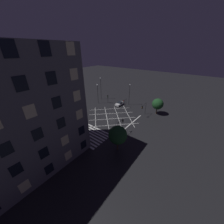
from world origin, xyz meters
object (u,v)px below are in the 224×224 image
Objects in this scene: street_lamp_east at (98,90)px; street_tree_near at (158,104)px; traffic_light_median_north at (125,102)px; traffic_light_sw_cross at (75,110)px; street_lamp_west at (101,85)px; street_lamp_far at (129,92)px; traffic_light_nw_cross at (108,97)px; traffic_light_se_main at (117,131)px; traffic_light_se_cross at (121,124)px; street_tree_far at (118,135)px; waiting_car at (120,104)px; traffic_light_ne_cross at (144,107)px.

street_lamp_east is 1.44× the size of street_tree_near.
traffic_light_median_north is 0.45× the size of street_lamp_east.
traffic_light_median_north is (7.96, 16.32, -0.60)m from traffic_light_sw_cross.
street_lamp_west is 24.64m from street_tree_near.
traffic_light_median_north is at bearing -86.46° from street_lamp_far.
street_lamp_far is at bearing 114.59° from traffic_light_nw_cross.
street_tree_near is at bearing 13.35° from street_lamp_east.
traffic_light_sw_cross is 16.14m from traffic_light_se_main.
traffic_light_nw_cross is at bearing -155.41° from street_lamp_far.
traffic_light_sw_cross is 0.81× the size of street_tree_near.
street_tree_far is at bearing -152.65° from traffic_light_se_cross.
street_tree_near is 22.16m from street_tree_far.
street_lamp_west reaches higher than waiting_car.
traffic_light_se_cross is 19.04m from waiting_car.
street_lamp_far is (7.81, 3.57, 2.86)m from traffic_light_nw_cross.
traffic_light_sw_cross is at bearing -0.57° from traffic_light_se_main.
street_lamp_west is at bearing -98.02° from traffic_light_median_north.
traffic_light_se_main is at bearing -67.32° from street_lamp_far.
street_lamp_west reaches higher than traffic_light_sw_cross.
street_lamp_east is 4.94m from street_lamp_west.
waiting_car is (-3.00, 1.26, -1.93)m from traffic_light_median_north.
traffic_light_se_main is 0.55× the size of street_tree_far.
traffic_light_se_cross is at bearing 117.35° from street_tree_far.
street_lamp_east is 22.97m from street_tree_near.
waiting_car is at bearing -15.75° from traffic_light_sw_cross.
street_lamp_far is (-0.22, 3.57, 2.73)m from traffic_light_median_north.
street_lamp_west is 11.77m from waiting_car.
traffic_light_median_north is 1.04× the size of traffic_light_nw_cross.
street_lamp_east is 10.26m from waiting_car.
street_tree_far is 24.86m from waiting_car.
street_lamp_west is at bearing -109.53° from traffic_light_nw_cross.
traffic_light_se_cross reaches higher than traffic_light_median_north.
traffic_light_ne_cross is 0.53× the size of street_lamp_east.
traffic_light_se_cross is 1.19× the size of traffic_light_median_north.
traffic_light_se_main is (-0.00, -15.06, -0.77)m from traffic_light_ne_cross.
traffic_light_nw_cross is 0.81× the size of waiting_car.
street_tree_near is at bearing -45.03° from traffic_light_sw_cross.
street_tree_near is 14.56m from waiting_car.
traffic_light_se_cross is at bearing -101.18° from street_tree_near.
street_lamp_west is (-21.49, 3.30, 3.12)m from traffic_light_ne_cross.
street_lamp_far reaches higher than traffic_light_se_main.
traffic_light_ne_cross is at bearing 80.13° from traffic_light_median_north.
traffic_light_sw_cross is 19.22m from street_lamp_west.
street_tree_near is at bearing -11.18° from traffic_light_se_cross.
traffic_light_ne_cross is 0.50× the size of street_lamp_far.
street_lamp_east reaches higher than waiting_car.
street_tree_near is (3.36, 17.01, 0.55)m from traffic_light_se_cross.
traffic_light_ne_cross is 1.00× the size of traffic_light_se_cross.
traffic_light_se_cross is at bearing -1.63° from traffic_light_ne_cross.
waiting_car is at bearing -112.78° from traffic_light_median_north.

